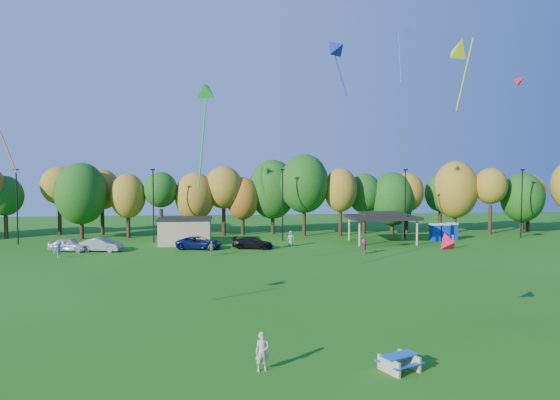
{
  "coord_description": "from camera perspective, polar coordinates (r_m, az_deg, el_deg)",
  "views": [
    {
      "loc": [
        -4.81,
        -22.44,
        8.61
      ],
      "look_at": [
        -1.86,
        6.0,
        7.05
      ],
      "focal_mm": 32.0,
      "sensor_mm": 36.0,
      "label": 1
    }
  ],
  "objects": [
    {
      "name": "pavilion",
      "position": [
        62.57,
        11.6,
        -1.87
      ],
      "size": [
        8.2,
        6.2,
        3.77
      ],
      "color": "tan",
      "rests_on": "ground"
    },
    {
      "name": "kite_3",
      "position": [
        40.77,
        6.14,
        17.01
      ],
      "size": [
        2.4,
        2.82,
        4.69
      ],
      "color": "navy"
    },
    {
      "name": "far_person_1",
      "position": [
        60.19,
        19.18,
        -4.53
      ],
      "size": [
        0.67,
        0.61,
        1.53
      ],
      "primitive_type": "imported",
      "rotation": [
        0.0,
        0.0,
        0.56
      ],
      "color": "#B054B2",
      "rests_on": "ground"
    },
    {
      "name": "porta_potties",
      "position": [
        66.94,
        18.21,
        -3.47
      ],
      "size": [
        3.75,
        1.88,
        2.18
      ],
      "color": "#0D2FAB",
      "rests_on": "ground"
    },
    {
      "name": "far_person_3",
      "position": [
        52.35,
        -7.81,
        -5.5
      ],
      "size": [
        0.94,
        0.44,
        1.56
      ],
      "primitive_type": "imported",
      "rotation": [
        0.0,
        0.0,
        3.21
      ],
      "color": "#7A8B55",
      "rests_on": "ground"
    },
    {
      "name": "kite_12",
      "position": [
        28.49,
        18.54,
        -4.31
      ],
      "size": [
        1.22,
        1.47,
        1.28
      ],
      "color": "red"
    },
    {
      "name": "utility_building",
      "position": [
        61.06,
        -10.78,
        -3.48
      ],
      "size": [
        6.3,
        4.3,
        3.25
      ],
      "color": "tan",
      "rests_on": "ground"
    },
    {
      "name": "far_person_4",
      "position": [
        53.88,
        9.59,
        -5.22
      ],
      "size": [
        0.88,
        1.61,
        1.66
      ],
      "primitive_type": "imported",
      "rotation": [
        0.0,
        0.0,
        4.45
      ],
      "color": "#9D4183",
      "rests_on": "ground"
    },
    {
      "name": "car_a",
      "position": [
        59.38,
        -22.94,
        -4.72
      ],
      "size": [
        4.67,
        2.65,
        1.5
      ],
      "primitive_type": "imported",
      "rotation": [
        0.0,
        0.0,
        1.36
      ],
      "color": "#BCBCBC",
      "rests_on": "ground"
    },
    {
      "name": "kite_13",
      "position": [
        39.86,
        19.78,
        16.03
      ],
      "size": [
        1.79,
        3.47,
        5.59
      ],
      "color": "yellow"
    },
    {
      "name": "car_b",
      "position": [
        58.1,
        -19.72,
        -4.84
      ],
      "size": [
        4.73,
        2.56,
        1.48
      ],
      "primitive_type": "imported",
      "rotation": [
        0.0,
        0.0,
        1.34
      ],
      "color": "gray",
      "rests_on": "ground"
    },
    {
      "name": "kite_flyer",
      "position": [
        22.63,
        -2.03,
        -16.93
      ],
      "size": [
        0.67,
        0.49,
        1.7
      ],
      "primitive_type": "imported",
      "rotation": [
        0.0,
        0.0,
        0.15
      ],
      "color": "beige",
      "rests_on": "ground"
    },
    {
      "name": "ground",
      "position": [
        24.51,
        6.07,
        -17.45
      ],
      "size": [
        160.0,
        160.0,
        0.0
      ],
      "primitive_type": "plane",
      "color": "#19600F",
      "rests_on": "ground"
    },
    {
      "name": "tree_line",
      "position": [
        68.11,
        -2.74,
        0.86
      ],
      "size": [
        93.57,
        10.55,
        11.15
      ],
      "color": "black",
      "rests_on": "ground"
    },
    {
      "name": "kite_1",
      "position": [
        57.31,
        14.5,
        18.3
      ],
      "size": [
        1.62,
        3.79,
        6.41
      ],
      "color": "#2858FF"
    },
    {
      "name": "lamp_posts",
      "position": [
        62.92,
        0.3,
        -0.25
      ],
      "size": [
        64.5,
        0.25,
        9.09
      ],
      "color": "black",
      "rests_on": "ground"
    },
    {
      "name": "car_d",
      "position": [
        56.9,
        -3.15,
        -4.89
      ],
      "size": [
        4.94,
        3.0,
        1.34
      ],
      "primitive_type": "imported",
      "rotation": [
        0.0,
        0.0,
        1.31
      ],
      "color": "black",
      "rests_on": "ground"
    },
    {
      "name": "car_c",
      "position": [
        57.19,
        -9.22,
        -4.85
      ],
      "size": [
        5.49,
        3.44,
        1.41
      ],
      "primitive_type": "imported",
      "rotation": [
        0.0,
        0.0,
        1.34
      ],
      "color": "#0C164B",
      "rests_on": "ground"
    },
    {
      "name": "picnic_table",
      "position": [
        23.36,
        13.46,
        -17.49
      ],
      "size": [
        2.08,
        1.94,
        0.72
      ],
      "rotation": [
        0.0,
        0.0,
        0.43
      ],
      "color": "tan",
      "rests_on": "ground"
    },
    {
      "name": "kite_11",
      "position": [
        51.39,
        25.78,
        12.25
      ],
      "size": [
        1.55,
        1.52,
        1.26
      ],
      "color": "red"
    },
    {
      "name": "far_person_2",
      "position": [
        55.35,
        -23.95,
        -5.2
      ],
      "size": [
        1.24,
        1.21,
        1.7
      ],
      "primitive_type": "imported",
      "rotation": [
        0.0,
        0.0,
        0.75
      ],
      "color": "#558EBB",
      "rests_on": "ground"
    },
    {
      "name": "far_person_0",
      "position": [
        58.57,
        1.24,
        -4.42
      ],
      "size": [
        1.06,
        0.94,
        1.82
      ],
      "primitive_type": "imported",
      "rotation": [
        0.0,
        0.0,
        5.78
      ],
      "color": "#6D9364",
      "rests_on": "ground"
    },
    {
      "name": "kite_9",
      "position": [
        34.46,
        -8.36,
        12.22
      ],
      "size": [
        1.7,
        4.3,
        7.37
      ],
      "color": "green"
    }
  ]
}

